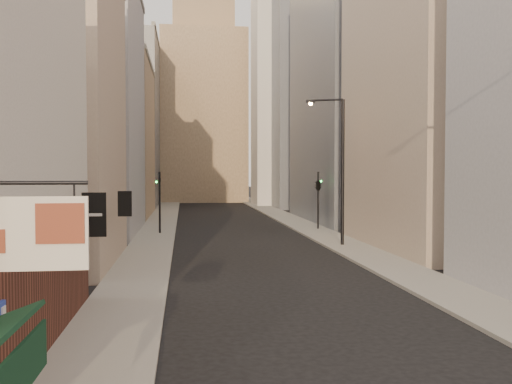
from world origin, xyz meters
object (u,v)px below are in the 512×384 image
at_px(clock_tower, 203,97).
at_px(white_tower, 281,80).
at_px(streetlamp_mid, 339,162).
at_px(traffic_light_left, 160,189).
at_px(traffic_light_right, 318,184).

xyz_separation_m(clock_tower, white_tower, (11.00, -14.00, 0.97)).
xyz_separation_m(white_tower, streetlamp_mid, (-4.01, -46.63, -12.96)).
distance_m(clock_tower, white_tower, 17.83).
relative_size(clock_tower, traffic_light_left, 8.98).
bearing_deg(streetlamp_mid, traffic_light_right, 107.39).
distance_m(streetlamp_mid, traffic_light_left, 15.08).
xyz_separation_m(clock_tower, traffic_light_right, (8.07, -50.20, -13.68)).
height_order(clock_tower, streetlamp_mid, clock_tower).
bearing_deg(clock_tower, traffic_light_left, -95.73).
relative_size(clock_tower, traffic_light_right, 8.98).
height_order(white_tower, traffic_light_left, white_tower).
bearing_deg(traffic_light_left, streetlamp_mid, 143.27).
distance_m(clock_tower, traffic_light_left, 54.07).
bearing_deg(white_tower, streetlamp_mid, -94.92).
bearing_deg(streetlamp_mid, traffic_light_left, 168.01).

